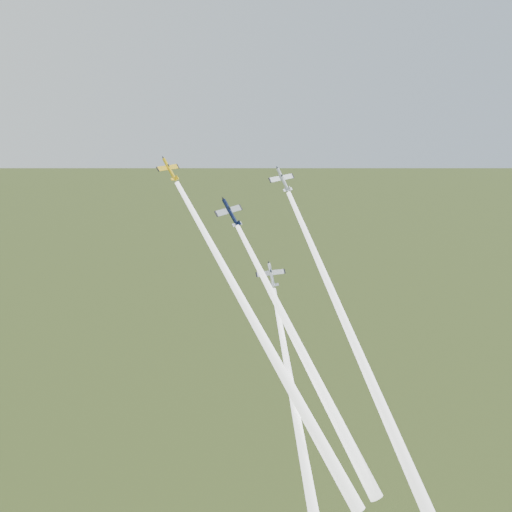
# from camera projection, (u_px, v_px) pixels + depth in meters

# --- Properties ---
(plane_yellow) EXTENTS (7.72, 6.57, 5.93)m
(plane_yellow) POSITION_uv_depth(u_px,v_px,m) (169.00, 169.00, 133.18)
(plane_yellow) COLOR yellow
(smoke_trail_yellow) EXTENTS (17.83, 44.62, 62.43)m
(smoke_trail_yellow) POSITION_uv_depth(u_px,v_px,m) (265.00, 342.00, 128.91)
(smoke_trail_yellow) COLOR white
(plane_navy) EXTENTS (9.49, 7.45, 7.63)m
(plane_navy) POSITION_uv_depth(u_px,v_px,m) (230.00, 212.00, 137.18)
(plane_navy) COLOR #0B1434
(smoke_trail_navy) EXTENTS (11.58, 38.34, 52.01)m
(smoke_trail_navy) POSITION_uv_depth(u_px,v_px,m) (305.00, 357.00, 131.98)
(smoke_trail_navy) COLOR white
(plane_silver_right) EXTENTS (7.52, 5.27, 6.70)m
(plane_silver_right) POSITION_uv_depth(u_px,v_px,m) (283.00, 180.00, 140.73)
(plane_silver_right) COLOR silver
(smoke_trail_silver_right) EXTENTS (4.68, 46.77, 63.01)m
(smoke_trail_silver_right) POSITION_uv_depth(u_px,v_px,m) (359.00, 354.00, 131.38)
(smoke_trail_silver_right) COLOR white
(plane_silver_low) EXTENTS (7.75, 6.91, 6.27)m
(plane_silver_low) POSITION_uv_depth(u_px,v_px,m) (271.00, 275.00, 139.49)
(plane_silver_low) COLOR silver
(smoke_trail_silver_low) EXTENTS (17.88, 40.31, 56.77)m
(smoke_trail_silver_low) POSITION_uv_depth(u_px,v_px,m) (303.00, 451.00, 127.02)
(smoke_trail_silver_low) COLOR white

